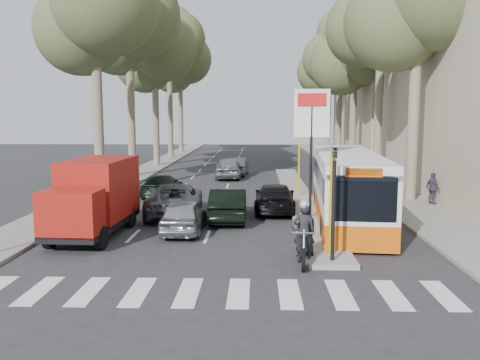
# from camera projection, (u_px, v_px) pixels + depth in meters

# --- Properties ---
(ground) EXTENTS (120.00, 120.00, 0.00)m
(ground) POSITION_uv_depth(u_px,v_px,m) (228.00, 251.00, 17.01)
(ground) COLOR #28282B
(ground) RESTS_ON ground
(sidewalk_right) EXTENTS (3.20, 70.00, 0.12)m
(sidewalk_right) POSITION_uv_depth(u_px,v_px,m) (350.00, 169.00, 41.50)
(sidewalk_right) COLOR gray
(sidewalk_right) RESTS_ON ground
(median_left) EXTENTS (2.40, 64.00, 0.12)m
(median_left) POSITION_uv_depth(u_px,v_px,m) (156.00, 165.00, 45.01)
(median_left) COLOR gray
(median_left) RESTS_ON ground
(traffic_island) EXTENTS (1.50, 26.00, 0.16)m
(traffic_island) POSITION_uv_depth(u_px,v_px,m) (299.00, 196.00, 27.80)
(traffic_island) COLOR gray
(traffic_island) RESTS_ON ground
(building_far) EXTENTS (11.00, 20.00, 16.00)m
(building_far) POSITION_uv_depth(u_px,v_px,m) (407.00, 78.00, 49.17)
(building_far) COLOR #B7A88E
(building_far) RESTS_ON ground
(billboard) EXTENTS (1.50, 12.10, 5.60)m
(billboard) POSITION_uv_depth(u_px,v_px,m) (311.00, 135.00, 21.38)
(billboard) COLOR yellow
(billboard) RESTS_ON ground
(traffic_light_island) EXTENTS (0.16, 0.41, 3.60)m
(traffic_light_island) POSITION_uv_depth(u_px,v_px,m) (334.00, 184.00, 15.10)
(traffic_light_island) COLOR black
(traffic_light_island) RESTS_ON ground
(tree_l_a) EXTENTS (7.40, 7.20, 14.10)m
(tree_l_a) POSITION_uv_depth(u_px,v_px,m) (97.00, 8.00, 27.93)
(tree_l_a) COLOR #6B604C
(tree_l_a) RESTS_ON ground
(tree_l_b) EXTENTS (7.40, 7.20, 14.88)m
(tree_l_b) POSITION_uv_depth(u_px,v_px,m) (131.00, 21.00, 35.77)
(tree_l_b) COLOR #6B604C
(tree_l_b) RESTS_ON ground
(tree_l_c) EXTENTS (7.40, 7.20, 13.71)m
(tree_l_c) POSITION_uv_depth(u_px,v_px,m) (156.00, 50.00, 43.82)
(tree_l_c) COLOR #6B604C
(tree_l_c) RESTS_ON ground
(tree_l_d) EXTENTS (7.40, 7.20, 15.66)m
(tree_l_d) POSITION_uv_depth(u_px,v_px,m) (170.00, 43.00, 51.53)
(tree_l_d) COLOR #6B604C
(tree_l_d) RESTS_ON ground
(tree_l_e) EXTENTS (7.40, 7.20, 14.49)m
(tree_l_e) POSITION_uv_depth(u_px,v_px,m) (181.00, 61.00, 59.60)
(tree_l_e) COLOR #6B604C
(tree_l_e) RESTS_ON ground
(tree_r_b) EXTENTS (7.40, 7.20, 15.27)m
(tree_r_b) POSITION_uv_depth(u_px,v_px,m) (384.00, 8.00, 33.18)
(tree_r_b) COLOR #6B604C
(tree_r_b) RESTS_ON ground
(tree_r_c) EXTENTS (7.40, 7.20, 13.32)m
(tree_r_c) POSITION_uv_depth(u_px,v_px,m) (356.00, 51.00, 41.34)
(tree_r_c) COLOR #6B604C
(tree_r_c) RESTS_ON ground
(tree_r_d) EXTENTS (7.40, 7.20, 14.88)m
(tree_r_d) POSITION_uv_depth(u_px,v_px,m) (342.00, 46.00, 49.09)
(tree_r_d) COLOR #6B604C
(tree_r_d) RESTS_ON ground
(tree_r_e) EXTENTS (7.40, 7.20, 14.10)m
(tree_r_e) POSITION_uv_depth(u_px,v_px,m) (331.00, 62.00, 57.10)
(tree_r_e) COLOR #6B604C
(tree_r_e) RESTS_ON ground
(silver_hatchback) EXTENTS (1.55, 3.83, 1.30)m
(silver_hatchback) POSITION_uv_depth(u_px,v_px,m) (184.00, 215.00, 19.71)
(silver_hatchback) COLOR #AFB3B7
(silver_hatchback) RESTS_ON ground
(dark_hatchback) EXTENTS (1.53, 4.30, 1.41)m
(dark_hatchback) POSITION_uv_depth(u_px,v_px,m) (228.00, 204.00, 21.88)
(dark_hatchback) COLOR black
(dark_hatchback) RESTS_ON ground
(queue_car_a) EXTENTS (2.97, 5.50, 1.47)m
(queue_car_a) POSITION_uv_depth(u_px,v_px,m) (175.00, 199.00, 22.95)
(queue_car_a) COLOR #4A4D52
(queue_car_a) RESTS_ON ground
(queue_car_b) EXTENTS (2.00, 4.61, 1.32)m
(queue_car_b) POSITION_uv_depth(u_px,v_px,m) (275.00, 198.00, 23.80)
(queue_car_b) COLOR black
(queue_car_b) RESTS_ON ground
(queue_car_c) EXTENTS (2.03, 4.52, 1.51)m
(queue_car_c) POSITION_uv_depth(u_px,v_px,m) (228.00, 168.00, 36.19)
(queue_car_c) COLOR #94959B
(queue_car_c) RESTS_ON ground
(queue_car_d) EXTENTS (1.63, 4.08, 1.32)m
(queue_car_d) POSITION_uv_depth(u_px,v_px,m) (237.00, 167.00, 37.96)
(queue_car_d) COLOR #4E5155
(queue_car_d) RESTS_ON ground
(queue_car_e) EXTENTS (1.98, 4.28, 1.21)m
(queue_car_e) POSITION_uv_depth(u_px,v_px,m) (162.00, 186.00, 28.23)
(queue_car_e) COLOR black
(queue_car_e) RESTS_ON ground
(red_truck) EXTENTS (2.28, 5.45, 2.86)m
(red_truck) POSITION_uv_depth(u_px,v_px,m) (95.00, 196.00, 19.04)
(red_truck) COLOR black
(red_truck) RESTS_ON ground
(city_bus) EXTENTS (3.32, 11.34, 2.95)m
(city_bus) POSITION_uv_depth(u_px,v_px,m) (346.00, 185.00, 21.73)
(city_bus) COLOR #DE580C
(city_bus) RESTS_ON ground
(motorcycle) EXTENTS (0.89, 2.34, 1.99)m
(motorcycle) POSITION_uv_depth(u_px,v_px,m) (304.00, 233.00, 15.73)
(motorcycle) COLOR black
(motorcycle) RESTS_ON ground
(pedestrian_near) EXTENTS (0.73, 1.02, 1.58)m
(pedestrian_near) POSITION_uv_depth(u_px,v_px,m) (433.00, 188.00, 25.11)
(pedestrian_near) COLOR #42344E
(pedestrian_near) RESTS_ON sidewalk_right
(pedestrian_far) EXTENTS (1.28, 0.95, 1.82)m
(pedestrian_far) POSITION_uv_depth(u_px,v_px,m) (361.00, 173.00, 30.37)
(pedestrian_far) COLOR #6B5B50
(pedestrian_far) RESTS_ON sidewalk_right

